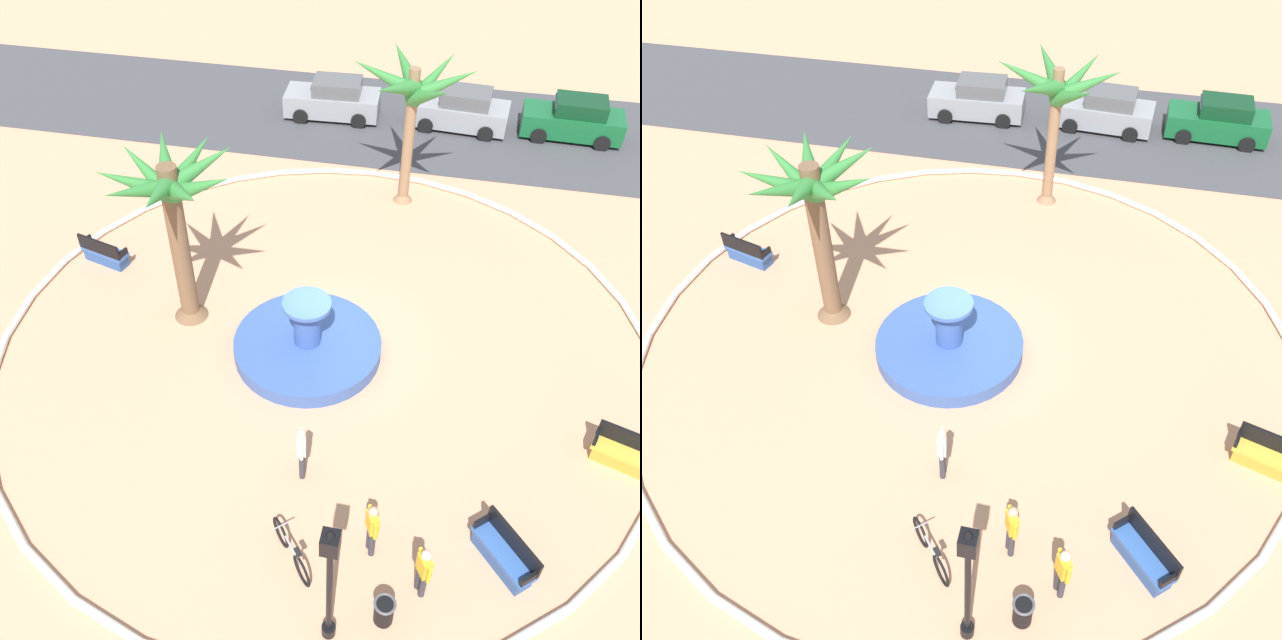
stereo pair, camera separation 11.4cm
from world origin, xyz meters
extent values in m
plane|color=tan|center=(0.00, 0.00, 0.00)|extent=(80.00, 80.00, 0.00)
torus|color=silver|center=(0.00, 0.00, 0.10)|extent=(18.65, 18.65, 0.20)
cube|color=#424247|center=(0.00, 13.72, 0.01)|extent=(48.00, 8.00, 0.03)
cylinder|color=#38569E|center=(-0.41, -0.47, 0.23)|extent=(4.15, 4.15, 0.45)
cylinder|color=#236093|center=(-0.41, -0.47, 0.19)|extent=(3.66, 3.66, 0.34)
cylinder|color=#38569E|center=(-0.41, -0.47, 1.11)|extent=(0.75, 0.75, 1.32)
cylinder|color=#3D5FAD|center=(-0.41, -0.47, 1.83)|extent=(1.33, 1.33, 0.12)
cylinder|color=#8E6B4C|center=(1.25, 7.78, 2.47)|extent=(0.37, 0.37, 4.93)
cone|color=#8E6B4C|center=(1.25, 7.78, 0.25)|extent=(0.71, 0.71, 0.50)
cone|color=#337F38|center=(2.23, 7.90, 4.47)|extent=(2.26, 0.81, 1.43)
cone|color=#337F38|center=(1.83, 8.53, 4.39)|extent=(1.76, 2.06, 1.56)
cone|color=#337F38|center=(0.81, 8.74, 4.65)|extent=(1.45, 2.27, 1.11)
cone|color=#337F38|center=(0.24, 7.88, 4.55)|extent=(2.27, 0.76, 1.28)
cone|color=#337F38|center=(0.78, 6.85, 4.62)|extent=(1.51, 2.26, 1.16)
cone|color=#337F38|center=(1.82, 7.01, 4.43)|extent=(1.75, 2.09, 1.50)
cylinder|color=brown|center=(-4.17, 0.30, 2.53)|extent=(0.53, 0.53, 5.07)
cone|color=brown|center=(-4.17, 0.30, 0.25)|extent=(1.01, 1.01, 0.50)
cone|color=#337F38|center=(-3.31, 0.20, 4.66)|extent=(2.03, 0.79, 1.33)
cone|color=#337F38|center=(-3.52, 0.94, 4.78)|extent=(1.81, 1.80, 1.12)
cone|color=#337F38|center=(-3.89, 1.15, 4.72)|extent=(1.14, 2.07, 1.22)
cone|color=#337F38|center=(-4.56, 1.14, 4.81)|extent=(1.37, 2.04, 1.05)
cone|color=#337F38|center=(-4.92, 0.69, 4.63)|extent=(2.00, 1.39, 1.38)
cone|color=#337F38|center=(-4.98, 0.00, 4.67)|extent=(2.05, 1.22, 1.30)
cone|color=#337F38|center=(-4.64, -0.48, 4.76)|extent=(1.51, 2.00, 1.14)
cone|color=#337F38|center=(-4.05, -0.62, 4.82)|extent=(0.80, 2.05, 1.03)
cone|color=#337F38|center=(-3.55, -0.35, 4.75)|extent=(1.78, 1.83, 1.17)
cube|color=gold|center=(7.92, -2.57, 0.45)|extent=(1.68, 0.97, 0.12)
cube|color=black|center=(7.98, -2.37, 0.75)|extent=(1.55, 0.57, 0.50)
cube|color=gold|center=(7.92, -2.57, 0.20)|extent=(1.54, 0.89, 0.39)
cube|color=black|center=(7.20, -2.33, 0.59)|extent=(0.21, 0.45, 0.24)
cube|color=#335BA8|center=(5.09, -5.77, 0.45)|extent=(1.43, 1.53, 0.12)
cube|color=black|center=(5.25, -5.64, 0.75)|extent=(1.12, 1.25, 0.50)
cube|color=#2B4E8F|center=(5.09, -5.77, 0.20)|extent=(1.32, 1.41, 0.39)
cube|color=black|center=(5.59, -6.34, 0.59)|extent=(0.39, 0.36, 0.24)
cube|color=black|center=(4.60, -5.21, 0.59)|extent=(0.39, 0.36, 0.24)
cube|color=#335BA8|center=(-7.73, 2.13, 0.45)|extent=(1.68, 0.91, 0.12)
cube|color=black|center=(-7.79, 1.93, 0.75)|extent=(1.56, 0.50, 0.50)
cube|color=#2B4E8F|center=(-7.73, 2.13, 0.20)|extent=(1.54, 0.83, 0.39)
cube|color=black|center=(-8.46, 2.33, 0.59)|extent=(0.20, 0.46, 0.24)
cube|color=black|center=(-7.01, 1.93, 0.59)|extent=(0.20, 0.46, 0.24)
cylinder|color=black|center=(1.76, -8.02, 1.69)|extent=(0.12, 0.12, 3.38)
cylinder|color=black|center=(1.76, -8.02, 0.15)|extent=(0.28, 0.28, 0.30)
cube|color=black|center=(1.76, -8.02, 3.60)|extent=(0.32, 0.32, 0.44)
sphere|color=#F2EDCC|center=(1.76, -8.02, 3.60)|extent=(0.22, 0.22, 0.22)
cone|color=black|center=(1.76, -8.02, 3.88)|extent=(0.20, 0.20, 0.18)
cylinder|color=black|center=(2.79, -7.52, 0.35)|extent=(0.40, 0.40, 0.70)
torus|color=#4C4C51|center=(2.79, -7.52, 0.70)|extent=(0.46, 0.46, 0.06)
torus|color=black|center=(0.32, -6.28, 0.36)|extent=(0.51, 0.59, 0.72)
torus|color=black|center=(0.98, -7.03, 0.36)|extent=(0.51, 0.59, 0.72)
cylinder|color=#99999E|center=(0.65, -6.66, 0.59)|extent=(0.66, 0.75, 0.05)
cylinder|color=#99999E|center=(0.88, -6.92, 0.74)|extent=(0.04, 0.04, 0.30)
cube|color=black|center=(0.88, -6.92, 0.91)|extent=(0.21, 0.22, 0.06)
cylinder|color=#99999E|center=(0.36, -6.31, 0.73)|extent=(0.35, 0.31, 0.03)
cylinder|color=#33333D|center=(3.49, -6.84, 0.41)|extent=(0.14, 0.14, 0.82)
cylinder|color=#33333D|center=(3.40, -6.68, 0.41)|extent=(0.14, 0.14, 0.82)
cube|color=yellow|center=(3.44, -6.76, 1.10)|extent=(0.35, 0.39, 0.56)
sphere|color=beige|center=(3.44, -6.76, 1.50)|extent=(0.22, 0.22, 0.22)
cylinder|color=yellow|center=(3.56, -6.95, 1.10)|extent=(0.09, 0.09, 0.53)
cylinder|color=yellow|center=(3.33, -6.57, 1.10)|extent=(0.09, 0.09, 0.53)
cylinder|color=#33333D|center=(2.32, -6.15, 0.44)|extent=(0.14, 0.14, 0.89)
cylinder|color=#33333D|center=(2.24, -5.99, 0.44)|extent=(0.14, 0.14, 0.89)
cube|color=yellow|center=(2.28, -6.07, 1.17)|extent=(0.33, 0.39, 0.56)
sphere|color=tan|center=(2.28, -6.07, 1.57)|extent=(0.22, 0.22, 0.22)
cylinder|color=yellow|center=(2.38, -6.27, 1.17)|extent=(0.09, 0.09, 0.53)
cylinder|color=yellow|center=(2.19, -5.87, 1.17)|extent=(0.09, 0.09, 0.53)
cylinder|color=#33333D|center=(0.40, -4.56, 0.45)|extent=(0.14, 0.14, 0.90)
cylinder|color=#33333D|center=(0.36, -4.38, 0.45)|extent=(0.14, 0.14, 0.90)
cube|color=white|center=(0.38, -4.47, 1.18)|extent=(0.26, 0.37, 0.56)
sphere|color=beige|center=(0.38, -4.47, 1.58)|extent=(0.22, 0.22, 0.22)
cylinder|color=white|center=(0.42, -4.68, 1.18)|extent=(0.09, 0.09, 0.53)
cylinder|color=white|center=(0.34, -4.25, 1.18)|extent=(0.09, 0.09, 0.53)
cube|color=gray|center=(-2.56, 13.61, 0.64)|extent=(4.08, 1.90, 0.90)
cube|color=#545558|center=(-2.36, 13.62, 1.36)|extent=(2.07, 1.54, 0.60)
cube|color=#333D47|center=(-3.26, 13.57, 1.28)|extent=(0.36, 1.37, 0.51)
cylinder|color=black|center=(-3.75, 12.70, 0.32)|extent=(0.65, 0.25, 0.64)
cylinder|color=black|center=(-3.84, 14.40, 0.32)|extent=(0.65, 0.25, 0.64)
cylinder|color=black|center=(-1.27, 12.82, 0.32)|extent=(0.65, 0.25, 0.64)
cylinder|color=black|center=(-1.36, 14.52, 0.32)|extent=(0.65, 0.25, 0.64)
cube|color=gray|center=(2.82, 13.77, 0.64)|extent=(4.12, 2.00, 0.90)
cube|color=#545558|center=(3.02, 13.75, 1.36)|extent=(2.10, 1.59, 0.60)
cube|color=#333D47|center=(2.12, 13.82, 1.28)|extent=(0.40, 1.38, 0.51)
cylinder|color=black|center=(1.52, 13.02, 0.32)|extent=(0.65, 0.27, 0.64)
cylinder|color=black|center=(1.65, 14.71, 0.32)|extent=(0.65, 0.27, 0.64)
cylinder|color=black|center=(3.99, 12.83, 0.32)|extent=(0.65, 0.27, 0.64)
cylinder|color=black|center=(4.12, 14.52, 0.32)|extent=(0.65, 0.27, 0.64)
cube|color=#145B2D|center=(7.39, 13.92, 0.64)|extent=(4.06, 1.84, 0.90)
cube|color=#0C371B|center=(7.59, 13.91, 1.36)|extent=(2.05, 1.51, 0.60)
cube|color=#333D47|center=(6.69, 13.94, 1.28)|extent=(0.34, 1.37, 0.51)
cylinder|color=black|center=(6.12, 13.11, 0.32)|extent=(0.65, 0.24, 0.64)
cylinder|color=black|center=(6.18, 14.81, 0.32)|extent=(0.65, 0.24, 0.64)
cylinder|color=black|center=(8.60, 13.03, 0.32)|extent=(0.65, 0.24, 0.64)
cylinder|color=black|center=(8.66, 14.73, 0.32)|extent=(0.65, 0.24, 0.64)
camera|label=1|loc=(2.79, -13.60, 14.04)|focal=38.47mm
camera|label=2|loc=(2.90, -13.57, 14.04)|focal=38.47mm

